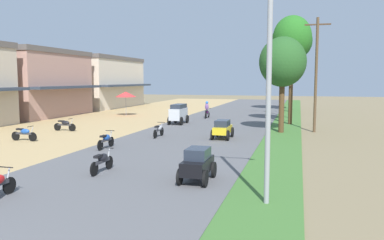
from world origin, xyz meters
TOP-DOWN VIEW (x-y plane):
  - shophouse_mid at (-19.98, 30.50)m, footprint 8.80×11.01m
  - shophouse_far at (-19.98, 44.07)m, footprint 9.05×13.67m
  - parked_motorbike_third at (-9.56, 16.19)m, footprint 1.80×0.54m
  - parked_motorbike_fourth at (-9.87, 20.92)m, footprint 1.80×0.54m
  - vendor_umbrella at (-10.75, 33.17)m, footprint 2.20×2.20m
  - median_tree_nearest at (5.49, 24.42)m, footprint 3.29×3.29m
  - median_tree_second at (5.99, 29.93)m, footprint 3.17×3.17m
  - median_tree_third at (5.65, 43.23)m, footprint 4.70×4.70m
  - streetlamp_near at (5.80, 8.03)m, footprint 3.16×0.20m
  - streetlamp_mid at (5.80, 35.39)m, footprint 3.16×0.20m
  - streetlamp_far at (5.80, 46.80)m, footprint 3.16×0.20m
  - utility_pole_near at (7.81, 25.64)m, footprint 1.80×0.20m
  - car_hatchback_black at (3.13, 9.88)m, footprint 1.04×2.00m
  - car_sedan_yellow at (2.03, 20.32)m, footprint 1.10×2.26m
  - car_van_silver at (-3.16, 27.40)m, footprint 1.19×2.41m
  - motorbike_ahead_second at (-0.93, 10.14)m, footprint 0.54×1.80m
  - motorbike_ahead_third at (-3.41, 15.10)m, footprint 0.54×1.80m
  - motorbike_ahead_fourth at (-2.13, 19.85)m, footprint 0.54×1.80m
  - motorbike_ahead_fifth at (-1.95, 32.86)m, footprint 0.54×1.80m

SIDE VIEW (x-z plane):
  - parked_motorbike_third at x=-9.56m, z-range 0.08..1.02m
  - parked_motorbike_fourth at x=-9.87m, z-range 0.08..1.02m
  - motorbike_ahead_second at x=-0.93m, z-range 0.10..1.04m
  - motorbike_ahead_third at x=-3.41m, z-range 0.10..1.04m
  - motorbike_ahead_fourth at x=-2.13m, z-range 0.10..1.04m
  - car_sedan_yellow at x=2.03m, z-range 0.15..1.34m
  - car_hatchback_black at x=3.13m, z-range 0.13..1.36m
  - motorbike_ahead_fifth at x=-1.95m, z-range 0.03..1.69m
  - car_van_silver at x=-3.16m, z-range 0.19..1.86m
  - vendor_umbrella at x=-10.75m, z-range 1.05..3.57m
  - shophouse_far at x=-19.98m, z-range 0.01..6.91m
  - shophouse_mid at x=-19.98m, z-range 0.01..6.91m
  - streetlamp_near at x=5.80m, z-range 0.64..7.88m
  - utility_pole_near at x=7.81m, z-range 0.19..8.41m
  - streetlamp_far at x=5.80m, z-range 0.65..8.14m
  - streetlamp_mid at x=5.80m, z-range 0.66..9.16m
  - median_tree_nearest at x=5.49m, z-range 1.64..8.41m
  - median_tree_second at x=5.99m, z-range 2.71..11.77m
  - median_tree_third at x=5.65m, z-range 3.01..13.42m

